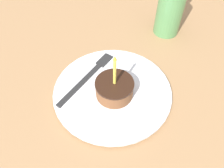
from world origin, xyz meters
TOP-DOWN VIEW (x-y plane):
  - ground_plane at (0.00, 0.00)m, footprint 2.40×2.40m
  - plate at (0.03, 0.01)m, footprint 0.28×0.28m
  - cake_slice at (0.02, 0.01)m, footprint 0.09×0.09m
  - fork at (0.07, 0.07)m, footprint 0.18×0.12m
  - bottle at (0.28, -0.14)m, footprint 0.08×0.08m

SIDE VIEW (x-z plane):
  - ground_plane at x=0.00m, z-range -0.04..0.00m
  - plate at x=0.03m, z-range 0.00..0.02m
  - fork at x=0.07m, z-range 0.02..0.02m
  - cake_slice at x=0.02m, z-range -0.02..0.10m
  - bottle at x=0.28m, z-range -0.02..0.21m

